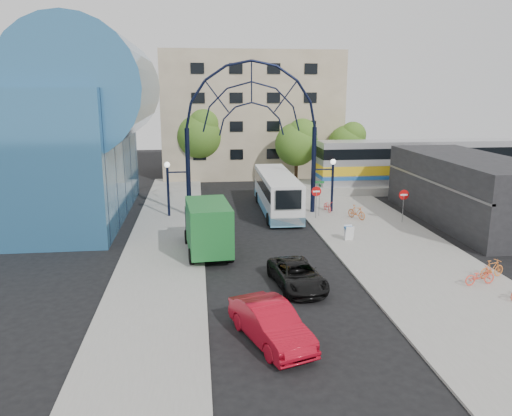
{
  "coord_description": "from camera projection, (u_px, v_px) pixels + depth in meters",
  "views": [
    {
      "loc": [
        -4.26,
        -24.86,
        9.91
      ],
      "look_at": [
        -0.61,
        6.0,
        2.48
      ],
      "focal_mm": 35.0,
      "sensor_mm": 36.0,
      "label": 1
    }
  ],
  "objects": [
    {
      "name": "do_not_enter_sign",
      "position": [
        404.0,
        198.0,
        37.26
      ],
      "size": [
        0.76,
        0.07,
        2.48
      ],
      "color": "slate",
      "rests_on": "sidewalk_east"
    },
    {
      "name": "street_name_sign",
      "position": [
        320.0,
        191.0,
        39.07
      ],
      "size": [
        0.7,
        0.7,
        2.8
      ],
      "color": "slate",
      "rests_on": "sidewalk_east"
    },
    {
      "name": "transit_hall",
      "position": [
        51.0,
        132.0,
        37.98
      ],
      "size": [
        16.5,
        18.0,
        14.5
      ],
      "color": "teal",
      "rests_on": "ground"
    },
    {
      "name": "plaza_west",
      "position": [
        165.0,
        247.0,
        31.84
      ],
      "size": [
        5.0,
        50.0,
        0.12
      ],
      "primitive_type": "cube",
      "color": "gray",
      "rests_on": "ground"
    },
    {
      "name": "sandwich_board",
      "position": [
        349.0,
        231.0,
        33.04
      ],
      "size": [
        0.55,
        0.61,
        0.99
      ],
      "color": "white",
      "rests_on": "sidewalk_east"
    },
    {
      "name": "bike_near_a",
      "position": [
        328.0,
        206.0,
        40.91
      ],
      "size": [
        0.71,
        1.66,
        0.85
      ],
      "primitive_type": "imported",
      "rotation": [
        0.0,
        0.0,
        0.1
      ],
      "color": "#FC3232",
      "rests_on": "sidewalk_east"
    },
    {
      "name": "city_bus",
      "position": [
        277.0,
        192.0,
        41.07
      ],
      "size": [
        2.84,
        11.51,
        3.15
      ],
      "rotation": [
        0.0,
        0.0,
        -0.01
      ],
      "color": "silver",
      "rests_on": "ground"
    },
    {
      "name": "train_car",
      "position": [
        442.0,
        161.0,
        49.66
      ],
      "size": [
        25.1,
        3.05,
        4.2
      ],
      "color": "#B7B7BC",
      "rests_on": "train_platform"
    },
    {
      "name": "commercial_block_east",
      "position": [
        467.0,
        190.0,
        37.71
      ],
      "size": [
        6.0,
        16.0,
        5.0
      ],
      "primitive_type": "cube",
      "color": "black",
      "rests_on": "ground"
    },
    {
      "name": "gateway_arch",
      "position": [
        252.0,
        107.0,
        38.33
      ],
      "size": [
        13.64,
        0.44,
        12.1
      ],
      "color": "black",
      "rests_on": "ground"
    },
    {
      "name": "green_truck",
      "position": [
        207.0,
        227.0,
        30.68
      ],
      "size": [
        2.97,
        6.77,
        3.33
      ],
      "rotation": [
        0.0,
        0.0,
        0.08
      ],
      "color": "black",
      "rests_on": "ground"
    },
    {
      "name": "bike_far_a",
      "position": [
        480.0,
        276.0,
        25.53
      ],
      "size": [
        1.78,
        0.83,
        0.9
      ],
      "primitive_type": "imported",
      "rotation": [
        0.0,
        0.0,
        1.71
      ],
      "color": "#FC4632",
      "rests_on": "sidewalk_east"
    },
    {
      "name": "sidewalk_east",
      "position": [
        394.0,
        249.0,
        31.57
      ],
      "size": [
        8.0,
        56.0,
        0.12
      ],
      "primitive_type": "cube",
      "color": "gray",
      "rests_on": "ground"
    },
    {
      "name": "tree_north_b",
      "position": [
        200.0,
        133.0,
        54.04
      ],
      "size": [
        5.12,
        5.12,
        8.0
      ],
      "color": "#382314",
      "rests_on": "ground"
    },
    {
      "name": "ground",
      "position": [
        280.0,
        278.0,
        26.8
      ],
      "size": [
        120.0,
        120.0,
        0.0
      ],
      "primitive_type": "plane",
      "color": "black",
      "rests_on": "ground"
    },
    {
      "name": "bike_far_b",
      "position": [
        492.0,
        269.0,
        26.45
      ],
      "size": [
        1.72,
        0.93,
        0.99
      ],
      "primitive_type": "imported",
      "rotation": [
        0.0,
        0.0,
        1.87
      ],
      "color": "orange",
      "rests_on": "sidewalk_east"
    },
    {
      "name": "bike_near_b",
      "position": [
        357.0,
        212.0,
        38.48
      ],
      "size": [
        1.29,
        1.79,
        1.06
      ],
      "primitive_type": "imported",
      "rotation": [
        0.0,
        0.0,
        0.5
      ],
      "color": "orange",
      "rests_on": "sidewalk_east"
    },
    {
      "name": "red_sedan",
      "position": [
        271.0,
        323.0,
        19.9
      ],
      "size": [
        3.19,
        5.13,
        1.6
      ],
      "primitive_type": "imported",
      "rotation": [
        0.0,
        0.0,
        0.33
      ],
      "color": "#A40A1B",
      "rests_on": "ground"
    },
    {
      "name": "train_platform",
      "position": [
        440.0,
        186.0,
        50.24
      ],
      "size": [
        32.0,
        5.0,
        0.8
      ],
      "primitive_type": "cube",
      "color": "gray",
      "rests_on": "ground"
    },
    {
      "name": "tree_north_c",
      "position": [
        348.0,
        142.0,
        54.17
      ],
      "size": [
        4.16,
        4.16,
        6.5
      ],
      "color": "#382314",
      "rests_on": "ground"
    },
    {
      "name": "apartment_block",
      "position": [
        249.0,
        114.0,
        59.18
      ],
      "size": [
        20.0,
        12.1,
        14.0
      ],
      "color": "tan",
      "rests_on": "ground"
    },
    {
      "name": "stop_sign",
      "position": [
        316.0,
        194.0,
        38.48
      ],
      "size": [
        0.8,
        0.07,
        2.5
      ],
      "color": "slate",
      "rests_on": "sidewalk_east"
    },
    {
      "name": "tree_north_a",
      "position": [
        298.0,
        142.0,
        51.47
      ],
      "size": [
        4.48,
        4.48,
        7.0
      ],
      "color": "#382314",
      "rests_on": "ground"
    },
    {
      "name": "black_suv",
      "position": [
        297.0,
        275.0,
        25.47
      ],
      "size": [
        2.72,
        4.96,
        1.32
      ],
      "primitive_type": "imported",
      "rotation": [
        0.0,
        0.0,
        0.12
      ],
      "color": "black",
      "rests_on": "ground"
    }
  ]
}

